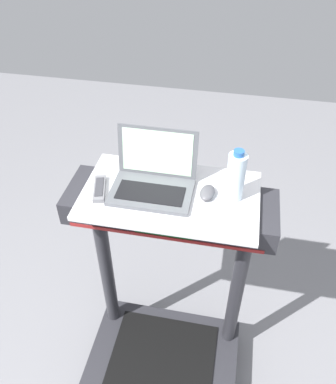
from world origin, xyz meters
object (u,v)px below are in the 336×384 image
laptop (153,179)px  water_bottle (236,176)px  computer_mouse (207,193)px  tv_remote (99,189)px

laptop → water_bottle: size_ratio=1.46×
laptop → water_bottle: bearing=0.7°
computer_mouse → water_bottle: water_bottle is taller
laptop → water_bottle: laptop is taller
computer_mouse → tv_remote: computer_mouse is taller
laptop → tv_remote: laptop is taller
tv_remote → water_bottle: bearing=7.1°
water_bottle → tv_remote: size_ratio=1.38×
computer_mouse → tv_remote: size_ratio=0.60×
laptop → computer_mouse: bearing=-2.3°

